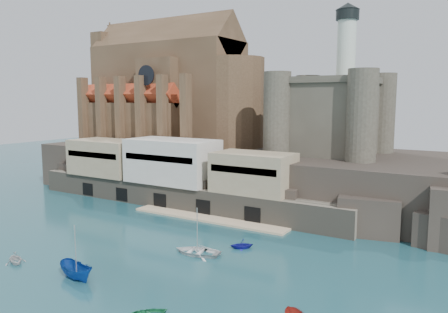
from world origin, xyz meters
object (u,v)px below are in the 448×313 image
boat_1 (16,263)px  boat_2 (77,278)px  church (173,94)px  castle_keep (332,112)px

boat_1 → boat_2: (10.59, 0.85, 0.00)m
boat_1 → boat_2: bearing=-65.2°
boat_1 → boat_2: boat_2 is taller
church → castle_keep: church is taller
castle_keep → boat_1: 60.95m
church → boat_2: 63.49m
church → boat_2: size_ratio=7.94×
castle_keep → boat_1: (-23.73, -53.07, -18.31)m
church → castle_keep: (40.21, -0.78, -3.81)m
castle_keep → boat_1: castle_keep is taller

